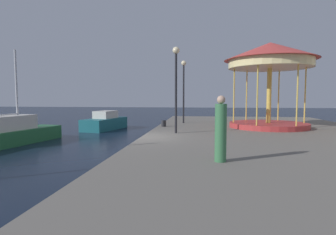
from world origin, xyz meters
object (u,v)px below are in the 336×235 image
object	(u,v)px
carousel	(270,64)
person_by_the_water	(221,131)
lamp_post_mid_promenade	(184,81)
bollard_north	(164,123)
motorboat_teal	(105,122)
bollard_center	(163,124)
sailboat_green	(10,134)
lamp_post_near_edge	(176,75)

from	to	relation	value
carousel	person_by_the_water	xyz separation A→B (m)	(-3.57, -9.54, -2.99)
lamp_post_mid_promenade	bollard_north	world-z (taller)	lamp_post_mid_promenade
motorboat_teal	carousel	bearing A→B (deg)	-19.23
bollard_center	person_by_the_water	distance (m)	9.73
sailboat_green	carousel	size ratio (longest dim) A/B	1.24
lamp_post_mid_promenade	bollard_north	distance (m)	4.02
motorboat_teal	bollard_north	distance (m)	7.14
lamp_post_mid_promenade	person_by_the_water	world-z (taller)	lamp_post_mid_promenade
sailboat_green	person_by_the_water	xyz separation A→B (m)	(11.20, -5.95, 1.08)
lamp_post_mid_promenade	sailboat_green	bearing A→B (deg)	-147.36
lamp_post_mid_promenade	bollard_north	bearing A→B (deg)	-112.27
lamp_post_near_edge	lamp_post_mid_promenade	bearing A→B (deg)	89.86
sailboat_green	lamp_post_near_edge	distance (m)	9.86
sailboat_green	carousel	xyz separation A→B (m)	(14.77, 3.59, 4.07)
motorboat_teal	bollard_center	size ratio (longest dim) A/B	11.81
bollard_north	carousel	bearing A→B (deg)	1.82
lamp_post_near_edge	person_by_the_water	bearing A→B (deg)	-72.98
bollard_north	person_by_the_water	size ratio (longest dim) A/B	0.21
sailboat_green	bollard_center	bearing A→B (deg)	21.78
sailboat_green	lamp_post_mid_promenade	bearing A→B (deg)	32.64
bollard_center	bollard_north	bearing A→B (deg)	57.71
carousel	bollard_center	distance (m)	7.54
carousel	bollard_north	size ratio (longest dim) A/B	13.84
bollard_center	person_by_the_water	bearing A→B (deg)	-72.00
lamp_post_near_edge	person_by_the_water	size ratio (longest dim) A/B	2.32
lamp_post_mid_promenade	person_by_the_water	distance (m)	12.27
lamp_post_near_edge	lamp_post_mid_promenade	size ratio (longest dim) A/B	0.99
person_by_the_water	sailboat_green	bearing A→B (deg)	152.02
bollard_center	sailboat_green	bearing A→B (deg)	-158.22
sailboat_green	person_by_the_water	size ratio (longest dim) A/B	3.56
lamp_post_near_edge	bollard_center	xyz separation A→B (m)	(-1.11, 3.07, -2.84)
bollard_north	motorboat_teal	bearing A→B (deg)	141.63
bollard_north	lamp_post_near_edge	bearing A→B (deg)	-71.66
carousel	bollard_north	distance (m)	7.49
motorboat_teal	lamp_post_mid_promenade	bearing A→B (deg)	-15.36
bollard_north	person_by_the_water	world-z (taller)	person_by_the_water
carousel	lamp_post_mid_promenade	xyz separation A→B (m)	(-5.44, 2.39, -0.82)
carousel	lamp_post_mid_promenade	size ratio (longest dim) A/B	1.22
lamp_post_mid_promenade	bollard_center	world-z (taller)	lamp_post_mid_promenade
motorboat_teal	lamp_post_mid_promenade	world-z (taller)	lamp_post_mid_promenade
bollard_center	carousel	bearing A→B (deg)	2.67
lamp_post_mid_promenade	bollard_center	size ratio (longest dim) A/B	11.31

